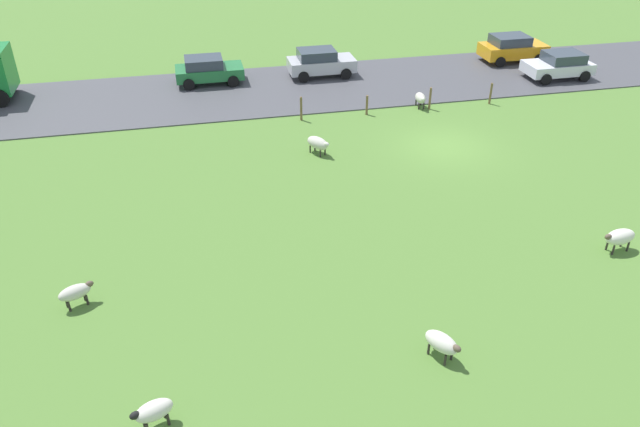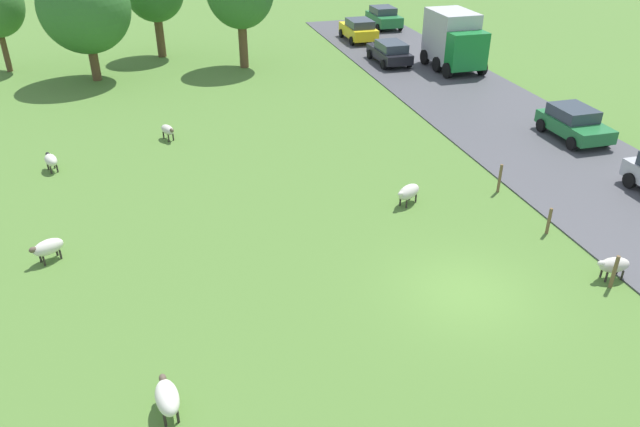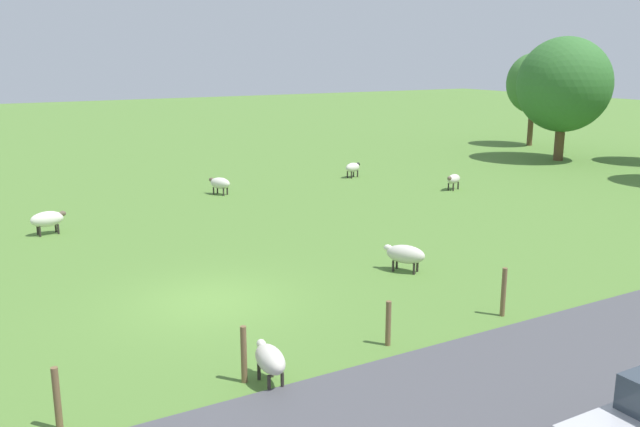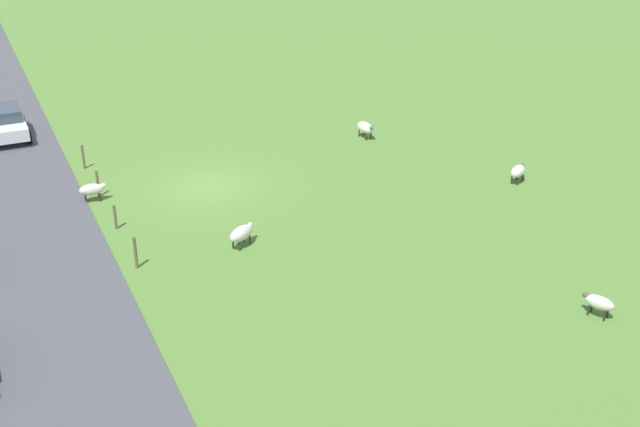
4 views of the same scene
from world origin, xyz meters
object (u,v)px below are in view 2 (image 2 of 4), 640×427
tree_3 (84,7)px  truck_0 (454,40)px  car_5 (574,123)px  sheep_2 (614,265)px  car_6 (359,29)px  sheep_0 (167,397)px  sheep_5 (48,247)px  sheep_3 (409,192)px  sheep_1 (168,130)px  car_2 (384,17)px  sheep_4 (51,160)px  car_3 (390,52)px

tree_3 → truck_0: (22.81, -3.87, -2.49)m
truck_0 → car_5: (0.16, -12.86, -1.13)m
sheep_2 → car_6: size_ratio=0.28×
car_5 → car_6: 22.39m
sheep_0 → sheep_2: 14.14m
sheep_5 → car_5: (23.61, 4.70, 0.32)m
sheep_5 → tree_3: bearing=88.3°
sheep_5 → car_6: (20.04, 26.81, 0.39)m
sheep_2 → sheep_3: bearing=123.5°
sheep_2 → truck_0: 24.31m
sheep_1 → car_2: size_ratio=0.28×
car_5 → sheep_0: bearing=-148.0°
sheep_4 → car_6: bearing=42.8°
truck_0 → sheep_5: bearing=-143.2°
car_5 → car_6: car_6 is taller
sheep_3 → car_2: 31.94m
sheep_0 → sheep_1: bearing=86.8°
sheep_3 → car_3: (6.78, 19.39, 0.32)m
sheep_1 → car_5: car_5 is taller
sheep_0 → sheep_4: (-4.14, 15.49, -0.04)m
sheep_3 → sheep_4: 15.54m
car_6 → car_2: bearing=47.5°
sheep_2 → tree_3: (-16.83, 27.38, 3.95)m
sheep_3 → car_3: 20.54m
sheep_4 → sheep_1: bearing=24.5°
sheep_3 → car_6: 27.16m
sheep_3 → sheep_5: bearing=-177.7°
sheep_2 → car_5: 12.30m
car_6 → sheep_1: bearing=-132.7°
sheep_1 → sheep_2: sheep_2 is taller
car_2 → car_5: car_2 is taller
sheep_5 → car_6: size_ratio=0.28×
sheep_5 → sheep_0: bearing=-66.3°
tree_3 → car_3: tree_3 is taller
sheep_5 → sheep_1: bearing=65.8°
car_6 → sheep_3: bearing=-104.6°
tree_3 → car_3: 19.71m
sheep_5 → car_5: 24.08m
sheep_2 → sheep_5: (-17.47, 5.95, 0.00)m
sheep_0 → sheep_4: sheep_0 is taller
sheep_1 → car_5: 19.86m
sheep_3 → car_6: (6.87, 26.28, 0.39)m
sheep_1 → car_5: bearing=-15.3°
sheep_0 → sheep_5: size_ratio=1.11×
tree_3 → car_6: 20.44m
sheep_3 → sheep_5: (-13.17, -0.53, -0.00)m
sheep_5 → sheep_2: bearing=-18.8°
sheep_3 → sheep_4: size_ratio=1.17×
truck_0 → car_2: truck_0 is taller
sheep_0 → car_6: bearing=64.5°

